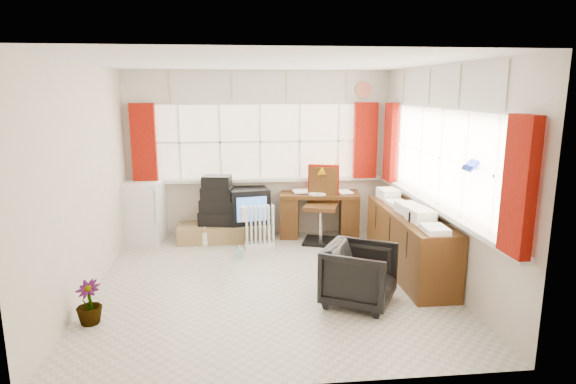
# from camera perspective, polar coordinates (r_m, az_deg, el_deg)

# --- Properties ---
(ground) EXTENTS (4.00, 4.00, 0.00)m
(ground) POSITION_cam_1_polar(r_m,az_deg,el_deg) (5.73, -2.12, -10.75)
(ground) COLOR beige
(ground) RESTS_ON ground
(room_walls) EXTENTS (4.00, 4.00, 4.00)m
(room_walls) POSITION_cam_1_polar(r_m,az_deg,el_deg) (5.33, -2.25, 4.29)
(room_walls) COLOR beige
(room_walls) RESTS_ON ground
(window_back) EXTENTS (3.70, 0.12, 3.60)m
(window_back) POSITION_cam_1_polar(r_m,az_deg,el_deg) (7.33, -3.24, 2.03)
(window_back) COLOR #FFE9C9
(window_back) RESTS_ON room_walls
(window_right) EXTENTS (0.12, 3.70, 3.60)m
(window_right) POSITION_cam_1_polar(r_m,az_deg,el_deg) (5.89, 17.04, -0.99)
(window_right) COLOR #FFE9C9
(window_right) RESTS_ON room_walls
(curtains) EXTENTS (3.83, 3.83, 1.15)m
(curtains) POSITION_cam_1_polar(r_m,az_deg,el_deg) (6.37, 5.55, 5.11)
(curtains) COLOR #941508
(curtains) RESTS_ON room_walls
(overhead_cabinets) EXTENTS (3.98, 3.98, 0.48)m
(overhead_cabinets) POSITION_cam_1_polar(r_m,az_deg,el_deg) (6.39, 6.09, 12.26)
(overhead_cabinets) COLOR beige
(overhead_cabinets) RESTS_ON room_walls
(desk) EXTENTS (1.26, 0.76, 0.72)m
(desk) POSITION_cam_1_polar(r_m,az_deg,el_deg) (7.41, 3.73, -2.33)
(desk) COLOR #522C13
(desk) RESTS_ON ground
(desk_lamp) EXTENTS (0.18, 0.16, 0.47)m
(desk_lamp) POSITION_cam_1_polar(r_m,az_deg,el_deg) (7.29, 5.63, 2.48)
(desk_lamp) COLOR yellow
(desk_lamp) RESTS_ON desk
(task_chair) EXTENTS (0.60, 0.62, 1.13)m
(task_chair) POSITION_cam_1_polar(r_m,az_deg,el_deg) (7.13, 4.07, -1.10)
(task_chair) COLOR black
(task_chair) RESTS_ON ground
(office_chair) EXTENTS (0.94, 0.94, 0.64)m
(office_chair) POSITION_cam_1_polar(r_m,az_deg,el_deg) (5.16, 8.48, -9.68)
(office_chair) COLOR black
(office_chair) RESTS_ON ground
(radiator) EXTENTS (0.42, 0.19, 0.62)m
(radiator) POSITION_cam_1_polar(r_m,az_deg,el_deg) (6.85, -3.35, -4.64)
(radiator) COLOR white
(radiator) RESTS_ON ground
(credenza) EXTENTS (0.50, 2.00, 0.85)m
(credenza) POSITION_cam_1_polar(r_m,az_deg,el_deg) (6.13, 14.13, -5.64)
(credenza) COLOR #522C13
(credenza) RESTS_ON ground
(file_tray) EXTENTS (0.37, 0.41, 0.11)m
(file_tray) POSITION_cam_1_polar(r_m,az_deg,el_deg) (5.76, 15.45, -2.58)
(file_tray) COLOR black
(file_tray) RESTS_ON credenza
(tv_bench) EXTENTS (1.40, 0.50, 0.25)m
(tv_bench) POSITION_cam_1_polar(r_m,az_deg,el_deg) (7.30, -7.41, -4.73)
(tv_bench) COLOR #95734A
(tv_bench) RESTS_ON ground
(crt_tv) EXTENTS (0.67, 0.64, 0.53)m
(crt_tv) POSITION_cam_1_polar(r_m,az_deg,el_deg) (7.28, -4.77, -1.55)
(crt_tv) COLOR black
(crt_tv) RESTS_ON tv_bench
(hifi_stack) EXTENTS (0.59, 0.43, 0.74)m
(hifi_stack) POSITION_cam_1_polar(r_m,az_deg,el_deg) (7.19, -8.36, -1.23)
(hifi_stack) COLOR black
(hifi_stack) RESTS_ON tv_bench
(mini_fridge) EXTENTS (0.60, 0.61, 0.90)m
(mini_fridge) POSITION_cam_1_polar(r_m,az_deg,el_deg) (7.41, -16.62, -2.26)
(mini_fridge) COLOR white
(mini_fridge) RESTS_ON ground
(spray_bottle_a) EXTENTS (0.11, 0.11, 0.27)m
(spray_bottle_a) POSITION_cam_1_polar(r_m,az_deg,el_deg) (7.10, -9.83, -5.19)
(spray_bottle_a) COLOR white
(spray_bottle_a) RESTS_ON ground
(spray_bottle_b) EXTENTS (0.10, 0.10, 0.19)m
(spray_bottle_b) POSITION_cam_1_polar(r_m,az_deg,el_deg) (6.51, -5.78, -7.05)
(spray_bottle_b) COLOR #8ED4CC
(spray_bottle_b) RESTS_ON ground
(flower_vase) EXTENTS (0.31, 0.31, 0.43)m
(flower_vase) POSITION_cam_1_polar(r_m,az_deg,el_deg) (5.10, -22.54, -12.03)
(flower_vase) COLOR black
(flower_vase) RESTS_ON ground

